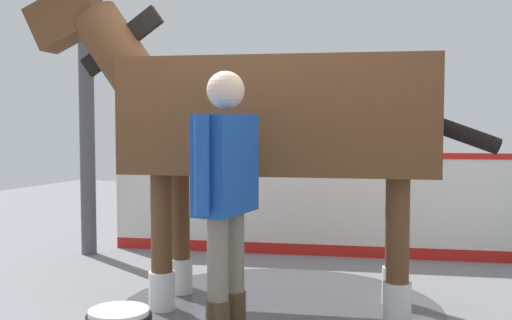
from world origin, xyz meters
TOP-DOWN VIEW (x-y plane):
  - wet_patch at (0.34, 0.06)m, footprint 2.49×2.49m
  - barrier_wall at (2.20, 0.47)m, footprint 0.99×4.16m
  - roof_post_near at (1.34, 2.63)m, footprint 0.16×0.16m
  - horse at (0.32, 0.18)m, footprint 1.32×3.60m
  - handler at (-0.64, 0.05)m, footprint 0.69×0.23m

SIDE VIEW (x-z plane):
  - wet_patch at x=0.34m, z-range 0.00..0.00m
  - barrier_wall at x=2.20m, z-range -0.04..1.06m
  - handler at x=-0.64m, z-range 0.14..1.89m
  - roof_post_near at x=1.34m, z-range 0.00..2.80m
  - horse at x=0.32m, z-range 0.17..2.71m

